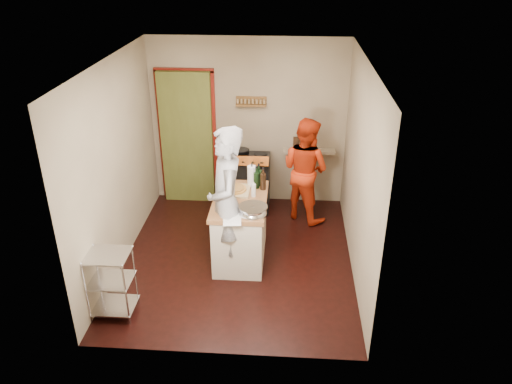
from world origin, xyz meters
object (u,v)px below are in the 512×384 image
island (241,227)px  person_red (305,169)px  stove (250,182)px  wire_shelving (111,281)px  person_stripe (226,204)px

island → person_red: bearing=53.9°
stove → wire_shelving: 2.94m
stove → wire_shelving: bearing=-116.9°
island → person_red: 1.47m
island → person_stripe: size_ratio=0.65×
person_stripe → person_red: size_ratio=1.22×
wire_shelving → person_stripe: 1.59m
wire_shelving → person_red: bearing=47.9°
wire_shelving → island: island is taller
wire_shelving → island: 1.81m
stove → person_red: size_ratio=0.64×
stove → wire_shelving: size_ratio=1.26×
person_red → island: bearing=92.5°
stove → wire_shelving: stove is taller
stove → island: island is taller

